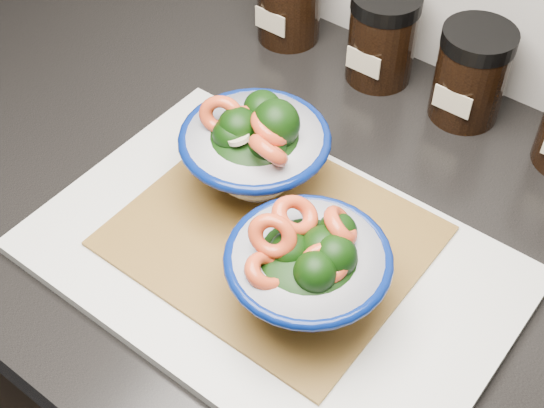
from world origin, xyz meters
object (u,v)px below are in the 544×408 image
Objects in this scene: cutting_board at (271,261)px; bowl_left at (255,150)px; spice_jar_b at (382,37)px; spice_jar_c at (471,74)px; bowl_right at (309,269)px.

cutting_board is 2.99× the size of bowl_left.
bowl_left is 1.33× the size of spice_jar_b.
spice_jar_b reaches higher than cutting_board.
spice_jar_b is 1.00× the size of spice_jar_c.
bowl_right is at bearing -86.98° from spice_jar_c.
spice_jar_c is (0.04, 0.31, 0.05)m from cutting_board.
spice_jar_b is at bearing 180.00° from spice_jar_c.
bowl_left is 1.04× the size of bowl_right.
cutting_board is 0.32m from spice_jar_c.
spice_jar_b and spice_jar_c have the same top height.
bowl_left reaches higher than cutting_board.
bowl_right is (0.13, -0.09, -0.00)m from bowl_left.
spice_jar_b is (-0.08, 0.31, 0.05)m from cutting_board.
spice_jar_c is (0.11, 0.25, -0.01)m from bowl_left.
bowl_right is 0.34m from spice_jar_c.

